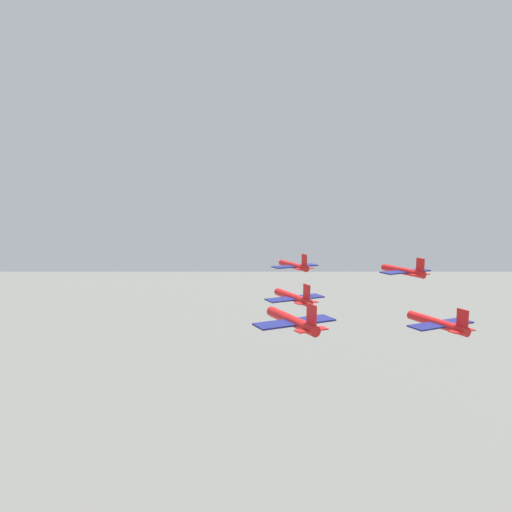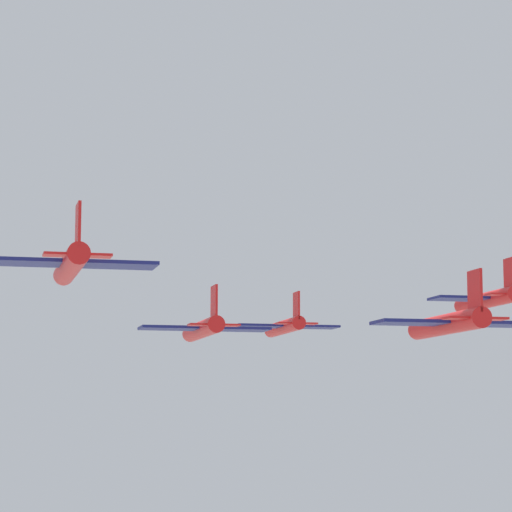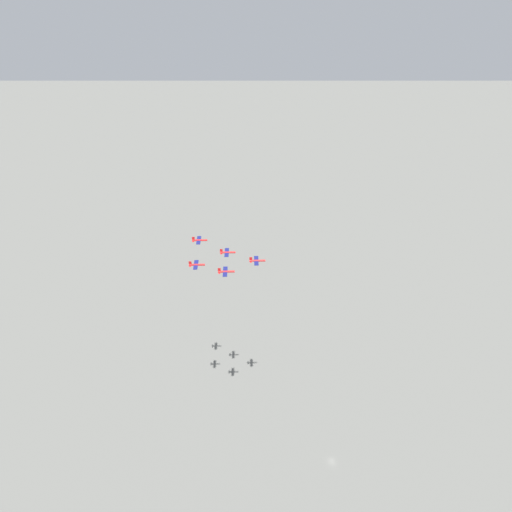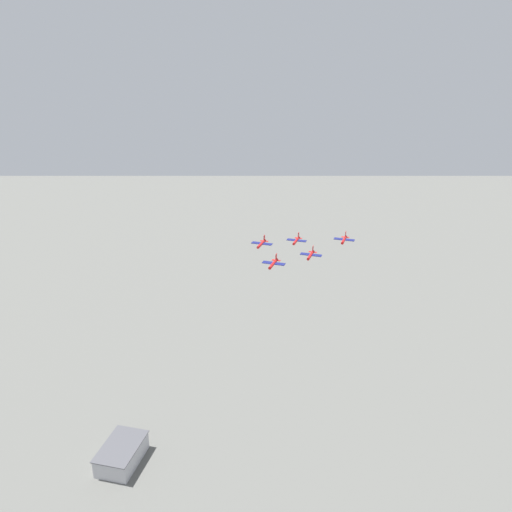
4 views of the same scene
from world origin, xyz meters
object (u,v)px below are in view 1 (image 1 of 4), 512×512
(jet_2, at_px, (404,271))
(jet_3, at_px, (294,321))
(jet_1, at_px, (294,297))
(jet_0, at_px, (294,266))
(jet_4, at_px, (439,323))

(jet_2, height_order, jet_3, jet_2)
(jet_2, bearing_deg, jet_1, 180.00)
(jet_0, bearing_deg, jet_1, -120.47)
(jet_0, relative_size, jet_2, 1.00)
(jet_2, bearing_deg, jet_0, 120.47)
(jet_3, bearing_deg, jet_1, 59.53)
(jet_2, xyz_separation_m, jet_3, (-12.70, 27.89, -0.51))
(jet_0, relative_size, jet_1, 1.00)
(jet_1, xyz_separation_m, jet_2, (-1.57, -17.70, 2.11))
(jet_0, xyz_separation_m, jet_4, (-30.10, 2.66, -2.13))
(jet_2, relative_size, jet_4, 1.00)
(jet_1, height_order, jet_4, jet_1)
(jet_1, distance_m, jet_3, 17.60)
(jet_4, bearing_deg, jet_1, 120.47)
(jet_0, distance_m, jet_1, 17.58)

